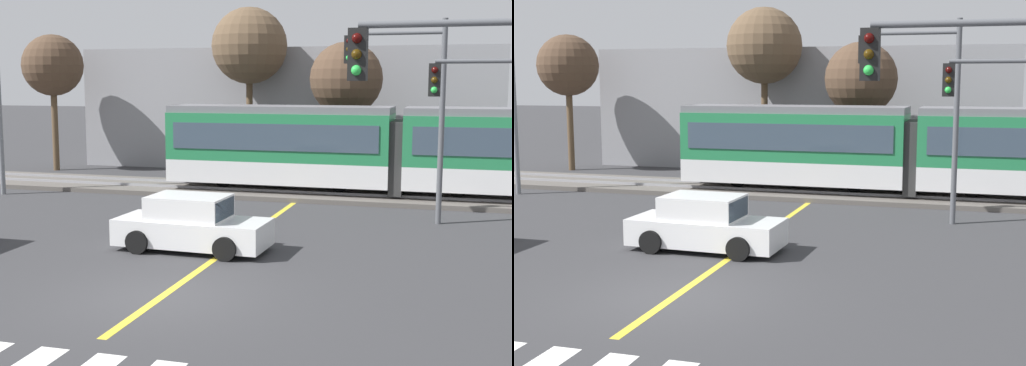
% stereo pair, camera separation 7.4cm
% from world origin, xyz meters
% --- Properties ---
extents(ground_plane, '(200.00, 200.00, 0.00)m').
position_xyz_m(ground_plane, '(0.00, 0.00, 0.00)').
color(ground_plane, '#333335').
extents(track_bed, '(120.00, 4.00, 0.18)m').
position_xyz_m(track_bed, '(0.00, 14.34, 0.09)').
color(track_bed, '#56514C').
rests_on(track_bed, ground).
extents(rail_near, '(120.00, 0.08, 0.10)m').
position_xyz_m(rail_near, '(0.00, 13.62, 0.23)').
color(rail_near, '#939399').
rests_on(rail_near, track_bed).
extents(rail_far, '(120.00, 0.08, 0.10)m').
position_xyz_m(rail_far, '(0.00, 15.06, 0.23)').
color(rail_far, '#939399').
rests_on(rail_far, track_bed).
extents(light_rail_tram, '(18.50, 2.64, 3.43)m').
position_xyz_m(light_rail_tram, '(3.69, 14.34, 2.05)').
color(light_rail_tram, silver).
rests_on(light_rail_tram, track_bed).
extents(lane_centre_line, '(0.20, 15.01, 0.01)m').
position_xyz_m(lane_centre_line, '(0.00, 4.84, 0.00)').
color(lane_centre_line, gold).
rests_on(lane_centre_line, ground).
extents(sedan_crossing, '(4.25, 2.02, 1.52)m').
position_xyz_m(sedan_crossing, '(-0.93, 4.19, 0.70)').
color(sedan_crossing, silver).
rests_on(sedan_crossing, ground).
extents(traffic_light_near_right, '(3.75, 0.38, 5.90)m').
position_xyz_m(traffic_light_near_right, '(6.55, -1.20, 3.96)').
color(traffic_light_near_right, '#515459').
rests_on(traffic_light_near_right, ground).
extents(traffic_light_far_right, '(3.25, 0.38, 6.57)m').
position_xyz_m(traffic_light_far_right, '(4.41, 9.82, 4.28)').
color(traffic_light_far_right, '#515459').
rests_on(traffic_light_far_right, ground).
extents(street_lamp_west, '(1.86, 0.28, 9.70)m').
position_xyz_m(street_lamp_west, '(-11.78, 11.05, 5.40)').
color(street_lamp_west, slate).
rests_on(street_lamp_west, ground).
extents(bare_tree_far_west, '(3.11, 3.11, 6.94)m').
position_xyz_m(bare_tree_far_west, '(-14.15, 18.62, 5.34)').
color(bare_tree_far_west, brown).
rests_on(bare_tree_far_west, ground).
extents(bare_tree_west, '(3.69, 3.69, 8.13)m').
position_xyz_m(bare_tree_west, '(-4.04, 19.85, 6.25)').
color(bare_tree_west, brown).
rests_on(bare_tree_west, ground).
extents(bare_tree_east, '(3.29, 3.29, 6.35)m').
position_xyz_m(bare_tree_east, '(0.94, 18.44, 4.67)').
color(bare_tree_east, brown).
rests_on(bare_tree_east, ground).
extents(building_backdrop_far, '(21.79, 6.00, 6.27)m').
position_xyz_m(building_backdrop_far, '(-2.91, 24.14, 3.14)').
color(building_backdrop_far, gray).
rests_on(building_backdrop_far, ground).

